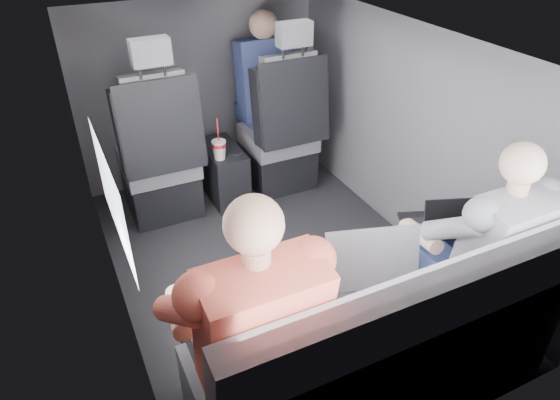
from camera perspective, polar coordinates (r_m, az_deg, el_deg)
name	(u,v)px	position (r m, az deg, el deg)	size (l,w,h in m)	color
floor	(275,264)	(3.10, -0.53, -7.31)	(2.60, 2.60, 0.00)	black
ceiling	(274,42)	(2.46, -0.70, 17.62)	(2.60, 2.60, 0.00)	#B2B2AD
panel_left	(104,207)	(2.52, -19.43, -0.79)	(0.02, 2.60, 1.35)	#56565B
panel_right	(408,137)	(3.16, 14.41, 7.02)	(0.02, 2.60, 1.35)	#56565B
panel_front	(200,92)	(3.83, -9.16, 12.11)	(1.80, 0.02, 1.35)	#56565B
panel_back	(436,331)	(1.86, 17.37, -14.06)	(1.80, 0.02, 1.35)	#56565B
side_window	(111,196)	(2.15, -18.71, 0.40)	(0.02, 0.75, 0.42)	white
seatbelt	(293,93)	(3.39, 1.45, 12.08)	(0.05, 0.01, 0.65)	black
front_seat_left	(160,163)	(3.43, -13.51, 4.08)	(0.52, 0.58, 1.26)	black
front_seat_right	(281,138)	(3.69, 0.16, 7.09)	(0.52, 0.58, 1.26)	black
center_console	(223,173)	(3.66, -6.48, 3.14)	(0.24, 0.48, 0.41)	black
rear_bench	(383,353)	(2.24, 11.70, -16.78)	(1.60, 0.57, 0.92)	#5B5B60
soda_cup	(219,149)	(3.39, -6.97, 5.82)	(0.10, 0.10, 0.29)	white
laptop_white	(245,297)	(1.96, -3.97, -10.98)	(0.34, 0.31, 0.24)	silver
laptop_silver	(356,260)	(2.14, 8.70, -6.83)	(0.44, 0.44, 0.27)	#BCBCC1
laptop_black	(441,222)	(2.48, 17.87, -2.44)	(0.34, 0.35, 0.21)	black
passenger_rear_left	(246,328)	(1.85, -3.85, -14.34)	(0.52, 0.63, 1.24)	#2D2D31
passenger_rear_right	(475,250)	(2.37, 21.39, -5.36)	(0.47, 0.60, 1.18)	navy
passenger_front_right	(264,81)	(3.77, -1.79, 13.42)	(0.41, 0.41, 0.83)	navy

